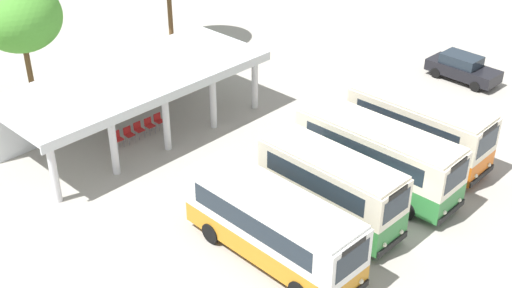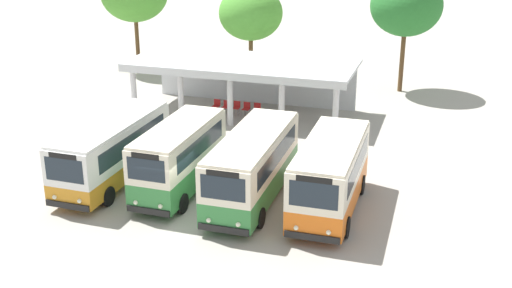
% 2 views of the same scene
% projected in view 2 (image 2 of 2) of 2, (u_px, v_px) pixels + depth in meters
% --- Properties ---
extents(ground_plane, '(180.00, 180.00, 0.00)m').
position_uv_depth(ground_plane, '(179.00, 212.00, 28.43)').
color(ground_plane, '#A39E93').
extents(city_bus_nearest_orange, '(2.50, 8.00, 3.04)m').
position_uv_depth(city_bus_nearest_orange, '(112.00, 149.00, 30.94)').
color(city_bus_nearest_orange, black).
rests_on(city_bus_nearest_orange, ground).
extents(city_bus_second_in_row, '(2.31, 6.64, 3.24)m').
position_uv_depth(city_bus_second_in_row, '(179.00, 156.00, 29.83)').
color(city_bus_second_in_row, black).
rests_on(city_bus_second_in_row, ground).
extents(city_bus_middle_cream, '(2.41, 7.98, 3.15)m').
position_uv_depth(city_bus_middle_cream, '(253.00, 165.00, 28.95)').
color(city_bus_middle_cream, black).
rests_on(city_bus_middle_cream, ground).
extents(city_bus_fourth_amber, '(2.49, 7.15, 3.19)m').
position_uv_depth(city_bus_fourth_amber, '(330.00, 174.00, 27.97)').
color(city_bus_fourth_amber, black).
rests_on(city_bus_fourth_amber, ground).
extents(terminal_canopy, '(14.10, 5.89, 3.40)m').
position_uv_depth(terminal_canopy, '(245.00, 71.00, 41.13)').
color(terminal_canopy, silver).
rests_on(terminal_canopy, ground).
extents(waiting_chair_end_by_column, '(0.45, 0.45, 0.86)m').
position_uv_depth(waiting_chair_end_by_column, '(217.00, 105.00, 41.48)').
color(waiting_chair_end_by_column, slate).
rests_on(waiting_chair_end_by_column, ground).
extents(waiting_chair_second_from_end, '(0.45, 0.45, 0.86)m').
position_uv_depth(waiting_chair_second_from_end, '(226.00, 106.00, 41.26)').
color(waiting_chair_second_from_end, slate).
rests_on(waiting_chair_second_from_end, ground).
extents(waiting_chair_middle_seat, '(0.45, 0.45, 0.86)m').
position_uv_depth(waiting_chair_middle_seat, '(236.00, 107.00, 41.11)').
color(waiting_chair_middle_seat, slate).
rests_on(waiting_chair_middle_seat, ground).
extents(waiting_chair_fourth_seat, '(0.45, 0.45, 0.86)m').
position_uv_depth(waiting_chair_fourth_seat, '(246.00, 108.00, 40.88)').
color(waiting_chair_fourth_seat, slate).
rests_on(waiting_chair_fourth_seat, ground).
extents(waiting_chair_fifth_seat, '(0.45, 0.45, 0.86)m').
position_uv_depth(waiting_chair_fifth_seat, '(257.00, 108.00, 40.74)').
color(waiting_chair_fifth_seat, slate).
rests_on(waiting_chair_fifth_seat, ground).
extents(roadside_tree_behind_canopy, '(4.65, 4.65, 7.08)m').
position_uv_depth(roadside_tree_behind_canopy, '(251.00, 13.00, 46.98)').
color(roadside_tree_behind_canopy, brown).
rests_on(roadside_tree_behind_canopy, ground).
extents(roadside_tree_east_of_canopy, '(4.91, 4.91, 8.14)m').
position_uv_depth(roadside_tree_east_of_canopy, '(406.00, 6.00, 44.18)').
color(roadside_tree_east_of_canopy, brown).
rests_on(roadside_tree_east_of_canopy, ground).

